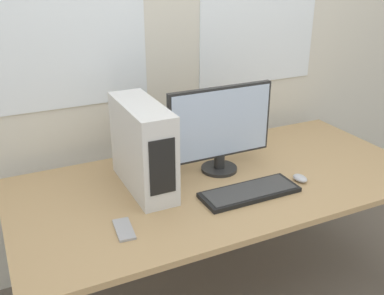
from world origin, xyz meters
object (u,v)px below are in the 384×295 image
Objects in this scene: monitor_main at (220,127)px; cell_phone at (124,229)px; keyboard at (250,192)px; pc_tower at (143,147)px; mouse at (300,178)px.

cell_phone is (-0.60, -0.31, -0.22)m from monitor_main.
pc_tower is at bearing 145.54° from keyboard.
pc_tower reaches higher than keyboard.
mouse is (0.69, -0.27, -0.19)m from pc_tower.
mouse is at bearing 1.26° from keyboard.
mouse is (0.29, -0.27, -0.22)m from monitor_main.
mouse is at bearing -21.35° from pc_tower.
cell_phone is at bearing -152.80° from monitor_main.
monitor_main is 0.45m from mouse.
cell_phone is at bearing -177.57° from mouse.
monitor_main is at bearing 33.25° from cell_phone.
monitor_main reaches higher than cell_phone.
cell_phone is at bearing -122.88° from pc_tower.
cell_phone is (-0.20, -0.31, -0.20)m from pc_tower.
keyboard is at bearing -89.05° from monitor_main.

